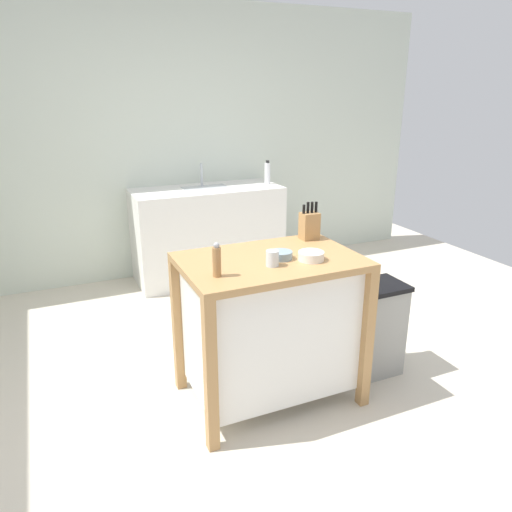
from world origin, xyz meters
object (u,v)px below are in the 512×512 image
knife_block (309,225)px  sink_faucet (202,174)px  kitchen_island (270,322)px  pepper_grinder (217,260)px  bowl_ceramic_small (281,255)px  bottle_hand_soap (267,173)px  trash_bin (374,328)px  drinking_cup (272,258)px  bowl_ceramic_wide (311,256)px

knife_block → sink_faucet: 1.98m
kitchen_island → pepper_grinder: (-0.37, -0.14, 0.48)m
bowl_ceramic_small → bottle_hand_soap: bottle_hand_soap is taller
trash_bin → drinking_cup: bearing=-173.8°
bowl_ceramic_wide → pepper_grinder: pepper_grinder is taller
trash_bin → bottle_hand_soap: 2.18m
bowl_ceramic_small → bottle_hand_soap: size_ratio=0.54×
drinking_cup → trash_bin: size_ratio=0.14×
bottle_hand_soap → bowl_ceramic_wide: bearing=-109.2°
pepper_grinder → trash_bin: 1.31m
knife_block → trash_bin: (0.36, -0.27, -0.68)m
kitchen_island → sink_faucet: 2.30m
sink_faucet → bottle_hand_soap: (0.62, -0.19, 0.00)m
kitchen_island → bowl_ceramic_wide: size_ratio=7.01×
kitchen_island → drinking_cup: size_ratio=11.75×
kitchen_island → bottle_hand_soap: (0.94, 2.03, 0.51)m
bowl_ceramic_wide → knife_block: bearing=61.7°
kitchen_island → knife_block: (0.39, 0.24, 0.49)m
pepper_grinder → bottle_hand_soap: size_ratio=0.77×
kitchen_island → bowl_ceramic_small: (0.05, -0.03, 0.42)m
knife_block → bottle_hand_soap: knife_block is taller
bowl_ceramic_wide → bottle_hand_soap: 2.28m
bowl_ceramic_small → trash_bin: 0.93m
kitchen_island → pepper_grinder: pepper_grinder is taller
knife_block → pepper_grinder: knife_block is taller
kitchen_island → bowl_ceramic_wide: bearing=-32.2°
drinking_cup → sink_faucet: size_ratio=0.39×
bowl_ceramic_wide → sink_faucet: bearing=86.9°
kitchen_island → bowl_ceramic_small: size_ratio=7.96×
bowl_ceramic_small → pepper_grinder: pepper_grinder is taller
kitchen_island → drinking_cup: 0.46m
kitchen_island → drinking_cup: bearing=-111.0°
bowl_ceramic_wide → drinking_cup: bearing=178.8°
knife_block → bowl_ceramic_wide: bearing=-118.3°
bowl_ceramic_wide → sink_faucet: size_ratio=0.66×
kitchen_island → bowl_ceramic_wide: bowl_ceramic_wide is taller
bowl_ceramic_small → sink_faucet: size_ratio=0.58×
kitchen_island → trash_bin: kitchen_island is taller
knife_block → pepper_grinder: size_ratio=1.32×
bowl_ceramic_small → trash_bin: size_ratio=0.20×
kitchen_island → knife_block: 0.67m
bottle_hand_soap → trash_bin: bearing=-95.4°
pepper_grinder → sink_faucet: (0.69, 2.36, 0.03)m
trash_bin → kitchen_island: bearing=177.6°
bowl_ceramic_wide → trash_bin: 0.83m
knife_block → bowl_ceramic_wide: (-0.19, -0.36, -0.06)m
pepper_grinder → trash_bin: size_ratio=0.29×
pepper_grinder → bottle_hand_soap: (1.31, 2.17, 0.03)m
bowl_ceramic_small → drinking_cup: 0.13m
pepper_grinder → bottle_hand_soap: bottle_hand_soap is taller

